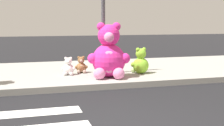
{
  "coord_description": "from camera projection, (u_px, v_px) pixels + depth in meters",
  "views": [
    {
      "loc": [
        -1.13,
        -3.86,
        1.61
      ],
      "look_at": [
        1.02,
        3.6,
        0.55
      ],
      "focal_mm": 49.54,
      "sensor_mm": 36.0,
      "label": 1
    }
  ],
  "objects": [
    {
      "name": "sign_pole",
      "position": [
        103.0,
        12.0,
        8.42
      ],
      "size": [
        0.56,
        0.11,
        3.2
      ],
      "color": "#4C4C51",
      "rests_on": "sidewalk"
    },
    {
      "name": "plush_lime",
      "position": [
        140.0,
        63.0,
        8.65
      ],
      "size": [
        0.55,
        0.51,
        0.73
      ],
      "color": "#8CD133",
      "rests_on": "sidewalk"
    },
    {
      "name": "plush_pink_large",
      "position": [
        109.0,
        56.0,
        8.01
      ],
      "size": [
        1.08,
        1.01,
        1.43
      ],
      "color": "#F22D93",
      "rests_on": "sidewalk"
    },
    {
      "name": "plush_white",
      "position": [
        68.0,
        68.0,
        8.41
      ],
      "size": [
        0.37,
        0.35,
        0.49
      ],
      "color": "white",
      "rests_on": "sidewalk"
    },
    {
      "name": "plush_brown",
      "position": [
        81.0,
        66.0,
        8.74
      ],
      "size": [
        0.36,
        0.33,
        0.47
      ],
      "color": "olive",
      "rests_on": "sidewalk"
    },
    {
      "name": "sidewalk",
      "position": [
        64.0,
        73.0,
        9.15
      ],
      "size": [
        28.0,
        4.4,
        0.15
      ],
      "primitive_type": "cube",
      "color": "#9E9B93",
      "rests_on": "ground_plane"
    }
  ]
}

